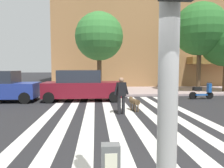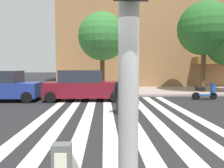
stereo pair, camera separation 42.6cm
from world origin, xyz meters
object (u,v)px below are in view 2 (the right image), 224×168
object	(u,v)px
parked_car_behind_first	(84,86)
parked_scooter	(205,92)
dog_on_leash	(133,102)
parked_car_near_curb	(4,87)
street_tree_middle	(204,29)
street_tree_nearest	(102,37)
pedestrian_dog_walker	(120,94)

from	to	relation	value
parked_car_behind_first	parked_scooter	world-z (taller)	parked_car_behind_first
parked_scooter	dog_on_leash	world-z (taller)	parked_scooter
parked_car_near_curb	street_tree_middle	size ratio (longest dim) A/B	0.62
parked_car_near_curb	parked_scooter	xyz separation A→B (m)	(12.69, 0.02, -0.41)
parked_scooter	street_tree_nearest	distance (m)	8.57
parked_car_behind_first	parked_car_near_curb	bearing A→B (deg)	179.99
parked_car_near_curb	pedestrian_dog_walker	xyz separation A→B (m)	(6.90, -4.01, 0.04)
parked_car_behind_first	dog_on_leash	world-z (taller)	parked_car_behind_first
street_tree_middle	dog_on_leash	distance (m)	10.24
parked_scooter	pedestrian_dog_walker	size ratio (longest dim) A/B	1.00
parked_car_near_curb	dog_on_leash	size ratio (longest dim) A/B	4.21
parked_car_near_curb	street_tree_middle	xyz separation A→B (m)	(14.02, 3.14, 4.18)
street_tree_middle	pedestrian_dog_walker	xyz separation A→B (m)	(-7.12, -7.15, -4.15)
parked_car_near_curb	parked_scooter	bearing A→B (deg)	0.07
parked_car_behind_first	street_tree_nearest	xyz separation A→B (m)	(1.16, 3.69, 3.58)
parked_car_near_curb	parked_car_behind_first	distance (m)	4.91
pedestrian_dog_walker	dog_on_leash	bearing A→B (deg)	43.81
parked_car_behind_first	pedestrian_dog_walker	xyz separation A→B (m)	(1.99, -4.01, 0.01)
parked_scooter	street_tree_nearest	world-z (taller)	street_tree_nearest
street_tree_nearest	dog_on_leash	distance (m)	8.27
parked_car_near_curb	pedestrian_dog_walker	world-z (taller)	parked_car_near_curb
parked_scooter	street_tree_middle	size ratio (longest dim) A/B	0.23
parked_scooter	dog_on_leash	xyz separation A→B (m)	(-5.10, -3.36, -0.04)
pedestrian_dog_walker	parked_car_near_curb	bearing A→B (deg)	149.80
street_tree_middle	pedestrian_dog_walker	distance (m)	10.91
parked_car_near_curb	street_tree_middle	distance (m)	14.96
parked_car_near_curb	parked_car_behind_first	bearing A→B (deg)	-0.01
parked_car_behind_first	dog_on_leash	bearing A→B (deg)	-51.26
parked_scooter	street_tree_middle	xyz separation A→B (m)	(1.33, 3.12, 4.60)
dog_on_leash	parked_car_behind_first	bearing A→B (deg)	128.74
street_tree_middle	parked_car_behind_first	bearing A→B (deg)	-161.00
parked_scooter	dog_on_leash	size ratio (longest dim) A/B	1.59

